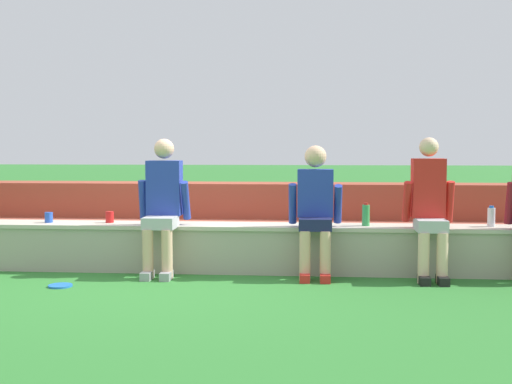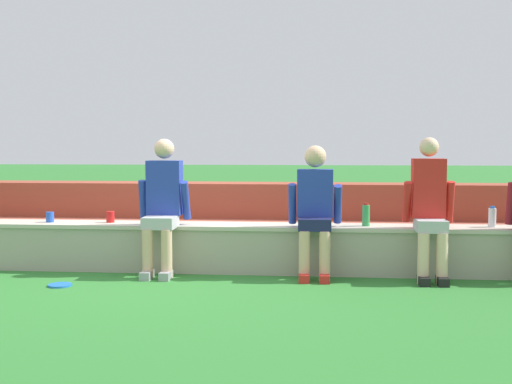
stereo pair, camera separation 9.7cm
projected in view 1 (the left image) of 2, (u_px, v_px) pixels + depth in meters
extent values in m
plane|color=#2D752D|center=(169.00, 274.00, 6.73)|extent=(80.00, 80.00, 0.00)
cube|color=#A8A08E|center=(174.00, 247.00, 6.94)|extent=(8.89, 0.45, 0.50)
cube|color=#BCB39F|center=(174.00, 226.00, 6.92)|extent=(8.93, 0.49, 0.04)
cube|color=#AC5541|center=(188.00, 240.00, 7.72)|extent=(12.76, 0.56, 0.43)
cube|color=#99432E|center=(196.00, 217.00, 8.26)|extent=(12.76, 0.56, 0.87)
cylinder|color=#DBAD89|center=(148.00, 254.00, 6.49)|extent=(0.11, 0.11, 0.50)
cylinder|color=#DBAD89|center=(167.00, 254.00, 6.47)|extent=(0.11, 0.11, 0.50)
cube|color=#99999E|center=(147.00, 275.00, 6.46)|extent=(0.10, 0.22, 0.08)
cube|color=#99999E|center=(166.00, 276.00, 6.45)|extent=(0.10, 0.22, 0.08)
cube|color=#B2B2B7|center=(160.00, 222.00, 6.60)|extent=(0.32, 0.35, 0.12)
cube|color=#23389E|center=(165.00, 188.00, 6.78)|extent=(0.35, 0.20, 0.57)
sphere|color=#DBAD89|center=(164.00, 149.00, 6.75)|extent=(0.21, 0.21, 0.21)
cylinder|color=#23389E|center=(143.00, 200.00, 6.79)|extent=(0.08, 0.15, 0.43)
cylinder|color=#23389E|center=(186.00, 200.00, 6.75)|extent=(0.08, 0.23, 0.42)
cylinder|color=#DBAD89|center=(305.00, 256.00, 6.38)|extent=(0.11, 0.11, 0.50)
cylinder|color=#DBAD89|center=(325.00, 256.00, 6.37)|extent=(0.11, 0.11, 0.50)
cube|color=red|center=(305.00, 277.00, 6.36)|extent=(0.10, 0.22, 0.08)
cube|color=red|center=(325.00, 278.00, 6.34)|extent=(0.10, 0.22, 0.08)
cube|color=#191E47|center=(315.00, 224.00, 6.49)|extent=(0.33, 0.32, 0.12)
cube|color=#23389E|center=(315.00, 193.00, 6.63)|extent=(0.36, 0.20, 0.49)
sphere|color=#DBAD89|center=(316.00, 156.00, 6.60)|extent=(0.22, 0.22, 0.22)
cylinder|color=#23389E|center=(293.00, 204.00, 6.63)|extent=(0.08, 0.19, 0.43)
cylinder|color=#23389E|center=(338.00, 204.00, 6.60)|extent=(0.08, 0.25, 0.42)
cylinder|color=beige|center=(424.00, 258.00, 6.26)|extent=(0.11, 0.11, 0.50)
cylinder|color=beige|center=(442.00, 258.00, 6.24)|extent=(0.11, 0.11, 0.50)
cube|color=black|center=(424.00, 280.00, 6.23)|extent=(0.10, 0.22, 0.08)
cube|color=black|center=(443.00, 280.00, 6.22)|extent=(0.10, 0.22, 0.08)
cube|color=#B2B2B7|center=(431.00, 225.00, 6.38)|extent=(0.29, 0.36, 0.12)
cube|color=red|center=(428.00, 188.00, 6.52)|extent=(0.32, 0.20, 0.60)
sphere|color=beige|center=(429.00, 147.00, 6.50)|extent=(0.19, 0.19, 0.19)
cylinder|color=red|center=(407.00, 202.00, 6.53)|extent=(0.08, 0.22, 0.42)
cylinder|color=red|center=(450.00, 202.00, 6.50)|extent=(0.08, 0.17, 0.43)
cylinder|color=maroon|center=(510.00, 203.00, 6.43)|extent=(0.08, 0.16, 0.43)
cylinder|color=silver|center=(491.00, 217.00, 6.67)|extent=(0.08, 0.08, 0.19)
cylinder|color=blue|center=(492.00, 207.00, 6.66)|extent=(0.05, 0.05, 0.02)
cylinder|color=green|center=(366.00, 215.00, 6.73)|extent=(0.08, 0.08, 0.22)
cylinder|color=red|center=(366.00, 204.00, 6.73)|extent=(0.05, 0.05, 0.02)
cylinder|color=red|center=(110.00, 217.00, 7.01)|extent=(0.09, 0.09, 0.12)
cylinder|color=blue|center=(49.00, 217.00, 7.02)|extent=(0.09, 0.09, 0.11)
cylinder|color=blue|center=(60.00, 286.00, 6.13)|extent=(0.22, 0.22, 0.02)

